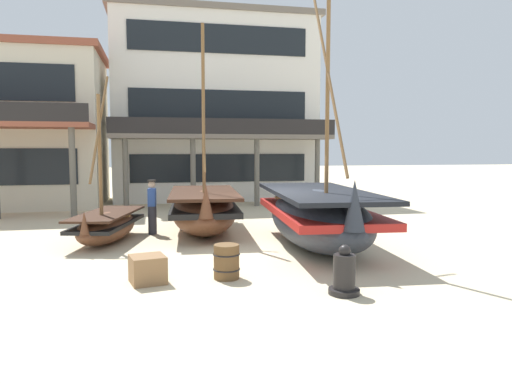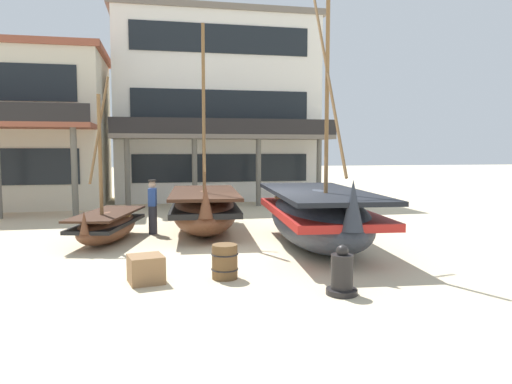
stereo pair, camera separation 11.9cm
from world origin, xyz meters
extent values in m
plane|color=beige|center=(0.00, 0.00, 0.00)|extent=(120.00, 120.00, 0.00)
ellipsoid|color=brown|center=(-4.18, 1.64, 0.42)|extent=(2.00, 3.65, 0.84)
cube|color=black|center=(-4.18, 1.64, 0.52)|extent=(1.98, 3.52, 0.10)
cube|color=#351E13|center=(-4.18, 1.64, 0.80)|extent=(2.02, 3.59, 0.06)
cone|color=brown|center=(-4.56, 0.02, 0.80)|extent=(0.29, 0.29, 0.59)
cylinder|color=brown|center=(-4.28, 1.22, 2.34)|extent=(0.10, 0.10, 3.51)
cylinder|color=brown|center=(-4.28, 1.22, 3.20)|extent=(0.45, 1.60, 2.95)
cube|color=brown|center=(-4.11, 1.89, 0.71)|extent=(1.17, 0.43, 0.06)
ellipsoid|color=#2D333D|center=(1.43, -0.28, 0.77)|extent=(2.76, 6.13, 1.54)
cube|color=red|center=(1.43, -0.28, 0.96)|extent=(2.76, 5.89, 0.18)
cube|color=black|center=(1.43, -0.28, 1.48)|extent=(2.82, 6.02, 0.11)
cone|color=#2D333D|center=(1.21, -3.14, 1.46)|extent=(0.49, 0.49, 1.08)
cylinder|color=brown|center=(1.37, -1.03, 4.15)|extent=(0.10, 0.10, 6.16)
cylinder|color=brown|center=(1.37, -1.03, 4.53)|extent=(0.33, 3.36, 5.09)
cube|color=brown|center=(1.47, 0.16, 1.31)|extent=(2.19, 0.33, 0.06)
ellipsoid|color=brown|center=(-1.34, 2.61, 0.66)|extent=(2.35, 5.09, 1.32)
cube|color=black|center=(-1.34, 2.61, 0.82)|extent=(2.35, 4.90, 0.16)
cube|color=#351E13|center=(-1.34, 2.61, 1.26)|extent=(2.40, 5.00, 0.09)
cone|color=brown|center=(-1.52, 0.23, 1.25)|extent=(0.42, 0.42, 0.92)
cylinder|color=brown|center=(-1.39, 1.99, 3.61)|extent=(0.10, 0.10, 5.37)
cylinder|color=brown|center=(-1.39, 1.99, 3.98)|extent=(0.20, 1.75, 4.06)
cube|color=brown|center=(-1.31, 2.98, 1.12)|extent=(1.89, 0.30, 0.06)
cylinder|color=#33333D|center=(-2.93, 2.62, 0.44)|extent=(0.26, 0.26, 0.88)
cube|color=#2D4C99|center=(-2.93, 2.62, 1.15)|extent=(0.27, 0.39, 0.54)
sphere|color=beige|center=(-2.93, 2.62, 1.54)|extent=(0.22, 0.22, 0.22)
cylinder|color=#2D2823|center=(-2.93, 2.62, 1.66)|extent=(0.24, 0.24, 0.05)
cylinder|color=black|center=(0.49, -4.38, 0.05)|extent=(0.57, 0.57, 0.10)
cylinder|color=black|center=(0.49, -4.38, 0.41)|extent=(0.40, 0.40, 0.63)
sphere|color=black|center=(0.49, -4.38, 0.80)|extent=(0.22, 0.22, 0.22)
cylinder|color=brown|center=(-1.44, -2.90, 0.35)|extent=(0.52, 0.52, 0.70)
torus|color=black|center=(-1.44, -2.90, 0.50)|extent=(0.56, 0.56, 0.03)
torus|color=black|center=(-1.44, -2.90, 0.20)|extent=(0.56, 0.56, 0.03)
cube|color=olive|center=(-3.00, -2.89, 0.27)|extent=(0.78, 0.78, 0.54)
cube|color=white|center=(0.32, 13.64, 4.65)|extent=(10.26, 5.30, 9.30)
cube|color=#70665B|center=(0.32, 13.64, 9.45)|extent=(10.67, 5.51, 0.30)
cube|color=black|center=(0.32, 10.96, 1.71)|extent=(8.62, 0.06, 1.36)
cube|color=black|center=(0.32, 10.96, 4.81)|extent=(8.62, 0.06, 1.36)
cube|color=black|center=(0.32, 10.96, 7.91)|extent=(8.62, 0.06, 1.36)
cube|color=#70665B|center=(0.32, 9.94, 3.20)|extent=(10.26, 2.09, 0.20)
cylinder|color=#666056|center=(-4.08, 9.21, 1.55)|extent=(0.24, 0.24, 3.10)
cylinder|color=#666056|center=(-1.15, 9.21, 1.55)|extent=(0.24, 0.24, 3.10)
cylinder|color=#666056|center=(1.78, 9.21, 1.55)|extent=(0.24, 0.24, 3.10)
cylinder|color=#666056|center=(4.71, 9.21, 1.55)|extent=(0.24, 0.24, 3.10)
cube|color=black|center=(0.32, 8.94, 3.65)|extent=(10.26, 0.08, 0.70)
cylinder|color=#666056|center=(-5.93, 7.14, 1.73)|extent=(0.24, 0.24, 3.46)
camera|label=1|loc=(-2.82, -12.31, 2.62)|focal=33.49mm
camera|label=2|loc=(-2.71, -12.34, 2.62)|focal=33.49mm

